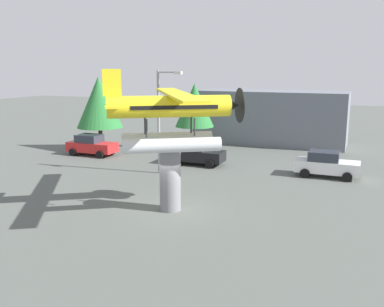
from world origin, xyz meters
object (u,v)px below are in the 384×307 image
at_px(tree_east, 195,105).
at_px(car_mid_black, 196,153).
at_px(storefront_building, 272,117).
at_px(tree_west, 99,102).
at_px(car_near_red, 91,145).
at_px(floatplane_monument, 172,116).
at_px(display_pedestal, 170,180).
at_px(car_far_white, 326,164).
at_px(streetlight_primary, 161,114).

bearing_deg(tree_east, car_mid_black, -66.89).
height_order(storefront_building, tree_west, tree_west).
relative_size(storefront_building, tree_west, 2.14).
height_order(car_near_red, storefront_building, storefront_building).
distance_m(floatplane_monument, tree_east, 16.67).
height_order(storefront_building, tree_east, tree_east).
bearing_deg(car_mid_black, tree_east, 113.11).
height_order(display_pedestal, car_far_white, display_pedestal).
bearing_deg(display_pedestal, floatplane_monument, 32.57).
bearing_deg(car_mid_black, storefront_building, 73.78).
xyz_separation_m(display_pedestal, tree_west, (-12.81, 12.60, 2.66)).
bearing_deg(streetlight_primary, storefront_building, 73.16).
distance_m(display_pedestal, car_far_white, 12.42).
distance_m(car_near_red, car_mid_black, 9.54).
distance_m(display_pedestal, car_mid_black, 10.79).
xyz_separation_m(car_far_white, storefront_building, (-6.24, 11.71, 1.67)).
bearing_deg(car_far_white, display_pedestal, -123.88).
bearing_deg(car_far_white, floatplane_monument, -123.64).
xyz_separation_m(car_mid_black, tree_east, (-2.34, 5.48, 3.14)).
relative_size(car_mid_black, tree_east, 0.71).
bearing_deg(car_near_red, tree_east, 37.66).
distance_m(car_near_red, streetlight_primary, 9.60).
height_order(car_near_red, tree_west, tree_west).
bearing_deg(streetlight_primary, car_near_red, 157.71).
distance_m(storefront_building, tree_west, 16.53).
distance_m(display_pedestal, tree_west, 18.17).
distance_m(streetlight_primary, tree_west, 10.57).
bearing_deg(streetlight_primary, tree_east, 97.26).
relative_size(car_near_red, car_far_white, 1.00).
relative_size(car_near_red, tree_east, 0.71).
distance_m(floatplane_monument, storefront_building, 22.07).
distance_m(streetlight_primary, storefront_building, 15.83).
relative_size(floatplane_monument, streetlight_primary, 1.31).
bearing_deg(car_near_red, storefront_building, 42.08).
height_order(floatplane_monument, streetlight_primary, floatplane_monument).
height_order(display_pedestal, floatplane_monument, floatplane_monument).
xyz_separation_m(display_pedestal, car_mid_black, (-2.69, 10.43, -0.76)).
relative_size(floatplane_monument, storefront_building, 0.67).
distance_m(car_near_red, tree_east, 9.62).
bearing_deg(streetlight_primary, tree_west, 147.58).
distance_m(car_mid_black, tree_west, 10.90).
bearing_deg(tree_west, streetlight_primary, -32.42).
bearing_deg(tree_east, car_far_white, -25.17).
xyz_separation_m(car_far_white, tree_west, (-19.72, 2.31, 3.42)).
bearing_deg(storefront_building, display_pedestal, -91.75).
relative_size(display_pedestal, tree_east, 0.55).
bearing_deg(display_pedestal, car_far_white, 56.12).
bearing_deg(display_pedestal, tree_east, 107.56).
xyz_separation_m(display_pedestal, floatplane_monument, (0.11, 0.07, 3.31)).
height_order(car_far_white, tree_east, tree_east).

